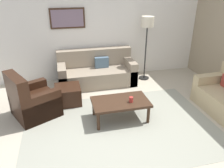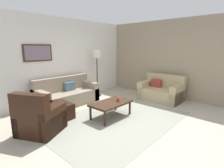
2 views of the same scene
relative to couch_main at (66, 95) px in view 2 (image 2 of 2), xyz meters
The scene contains 12 objects.
ground_plane 2.13m from the couch_main, 87.47° to the right, with size 8.00×8.00×0.00m, color #B2A893.
rear_partition 1.21m from the couch_main, 79.29° to the left, with size 6.00×0.12×2.80m, color silver.
stone_feature_panel 3.90m from the couch_main, 34.28° to the right, with size 0.12×5.20×2.80m, color gray.
area_rug 2.13m from the couch_main, 87.47° to the right, with size 3.59×2.48×0.01m, color gray.
couch_main is the anchor object (origin of this frame).
couch_loveseat 3.30m from the couch_main, 40.10° to the right, with size 0.92×1.39×0.88m.
armchair_leather 2.04m from the couch_main, 139.48° to the right, with size 1.08×1.08×0.95m.
ottoman 1.25m from the couch_main, 130.65° to the right, with size 0.56×0.56×0.40m, color black.
coffee_table 1.86m from the couch_main, 85.19° to the right, with size 1.10×0.64×0.41m.
cup 1.97m from the couch_main, 79.99° to the right, with size 0.08×0.08×0.11m, color #B2332D.
lamp_standing 1.75m from the couch_main, ahead, with size 0.32×0.32×1.71m.
framed_artwork 1.56m from the couch_main, 147.26° to the left, with size 0.88×0.04×0.50m.
Camera 2 is at (-3.16, -2.68, 1.83)m, focal length 27.78 mm.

